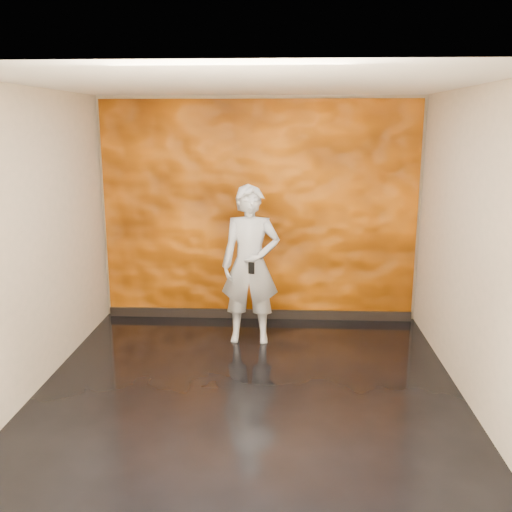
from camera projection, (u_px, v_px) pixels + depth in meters
The scene contains 5 objects.
room at pixel (249, 243), 5.21m from camera, with size 4.02×4.02×2.81m.
feature_wall at pixel (259, 213), 7.12m from camera, with size 3.90×0.06×2.75m, color orange.
baseboard at pixel (259, 314), 7.38m from camera, with size 3.90×0.04×0.12m, color black.
man at pixel (250, 265), 6.45m from camera, with size 0.66×0.43×1.81m, color #90969F.
phone at pixel (251, 268), 6.17m from camera, with size 0.07×0.01×0.13m, color black.
Camera 1 is at (0.34, -5.09, 2.48)m, focal length 40.00 mm.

